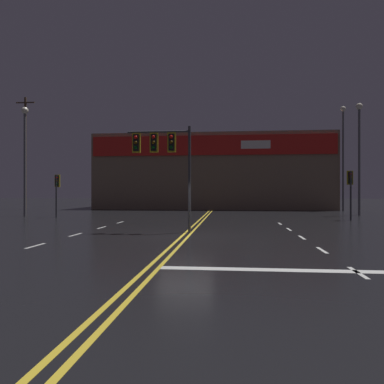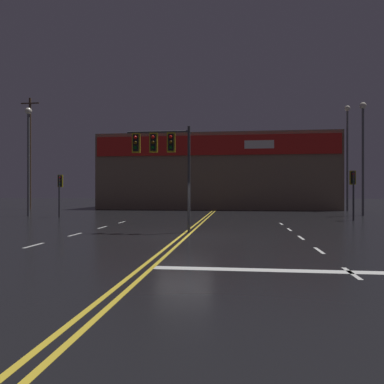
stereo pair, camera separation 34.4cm
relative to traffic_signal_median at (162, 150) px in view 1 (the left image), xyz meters
name	(u,v)px [view 1 (the left image)]	position (x,y,z in m)	size (l,w,h in m)	color
ground_plane	(185,236)	(1.34, -1.58, -4.09)	(200.00, 200.00, 0.00)	black
road_markings	(206,240)	(2.36, -2.98, -4.08)	(15.33, 60.00, 0.01)	gold
traffic_signal_median	(162,150)	(0.00, 0.00, 0.00)	(3.20, 0.36, 5.26)	#38383D
traffic_signal_corner_northeast	(350,184)	(11.85, 9.08, -1.51)	(0.42, 0.36, 3.51)	#38383D
traffic_signal_corner_northwest	(57,186)	(-10.26, 9.97, -1.60)	(0.42, 0.36, 3.38)	#38383D
streetlight_near_right	(359,144)	(14.43, 15.01, 2.06)	(0.56, 0.56, 9.65)	#59595E
streetlight_far_left	(25,146)	(-13.47, 10.90, 1.70)	(0.56, 0.56, 9.02)	#59595E
streetlight_far_right	(343,146)	(15.41, 22.92, 2.88)	(0.56, 0.56, 11.17)	#59595E
building_backdrop	(213,173)	(1.34, 28.21, 0.30)	(27.68, 10.23, 8.74)	#7A6651
utility_pole_row	(183,157)	(-1.75, 22.18, 1.79)	(44.87, 0.26, 12.83)	#4C3828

